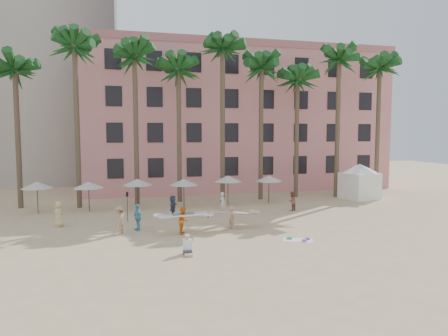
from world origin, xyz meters
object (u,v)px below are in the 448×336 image
cabana (360,178)px  carrier_white (183,219)px  pink_hotel (232,122)px  carrier_yellow (232,215)px

cabana → carrier_white: bearing=-152.8°
pink_hotel → cabana: 17.29m
pink_hotel → carrier_yellow: bearing=-104.9°
carrier_yellow → carrier_white: 3.46m
pink_hotel → carrier_yellow: pink_hotel is taller
pink_hotel → cabana: (9.73, -13.01, -5.93)m
cabana → carrier_yellow: cabana is taller
pink_hotel → cabana: pink_hotel is taller
pink_hotel → carrier_white: bearing=-112.2°
cabana → carrier_yellow: 18.17m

